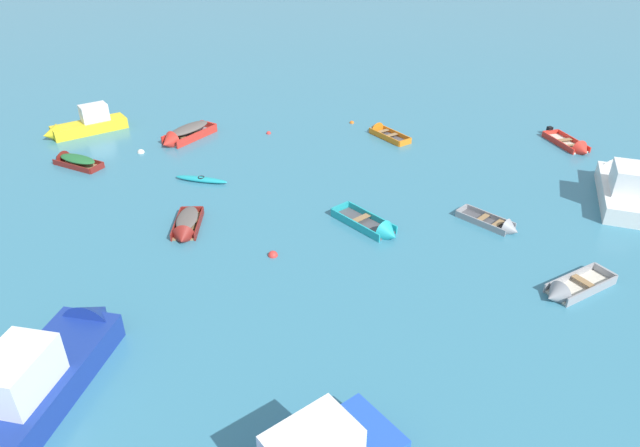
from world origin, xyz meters
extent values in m
cube|color=#99754C|center=(-14.78, 27.57, 0.04)|extent=(3.02, 1.99, 0.08)
cube|color=maroon|center=(-14.98, 27.07, 0.16)|extent=(2.79, 1.16, 0.33)
cube|color=maroon|center=(-14.58, 28.07, 0.16)|extent=(2.79, 1.16, 0.33)
cube|color=maroon|center=(-13.40, 27.02, 0.16)|extent=(0.49, 1.02, 0.33)
cone|color=maroon|center=(-16.22, 28.14, 0.18)|extent=(1.01, 1.21, 1.03)
cube|color=#937047|center=(-14.63, 27.51, 0.23)|extent=(0.64, 1.01, 0.03)
ellipsoid|color=#236633|center=(-14.78, 27.57, 0.44)|extent=(2.77, 1.85, 0.31)
cube|color=beige|center=(14.64, 33.67, 0.04)|extent=(2.13, 3.28, 0.09)
cube|color=red|center=(15.19, 33.88, 0.17)|extent=(1.22, 3.04, 0.34)
cube|color=red|center=(14.08, 33.46, 0.17)|extent=(1.22, 3.04, 0.34)
cube|color=red|center=(14.06, 35.18, 0.17)|extent=(1.13, 0.52, 0.34)
cone|color=red|center=(15.23, 32.10, 0.19)|extent=(1.32, 1.09, 1.13)
cube|color=#937047|center=(14.58, 33.83, 0.24)|extent=(1.11, 0.69, 0.03)
cube|color=#937047|center=(14.91, 32.95, 0.24)|extent=(1.11, 0.69, 0.03)
cube|color=black|center=(14.02, 35.30, 0.29)|extent=(0.39, 0.39, 0.48)
cube|color=beige|center=(10.97, 18.06, 0.05)|extent=(2.96, 2.53, 0.10)
cube|color=gray|center=(11.29, 17.62, 0.20)|extent=(2.51, 1.85, 0.41)
cube|color=gray|center=(10.65, 18.50, 0.20)|extent=(2.51, 1.85, 0.41)
cube|color=gray|center=(12.20, 18.95, 0.20)|extent=(0.71, 0.92, 0.41)
cone|color=gray|center=(9.69, 17.13, 0.22)|extent=(1.17, 1.25, 1.04)
cube|color=#937047|center=(11.10, 18.15, 0.28)|extent=(0.82, 0.97, 0.03)
ellipsoid|color=teal|center=(-7.02, 26.19, 0.14)|extent=(3.11, 0.96, 0.28)
torus|color=black|center=(-7.02, 26.19, 0.26)|extent=(0.43, 0.43, 0.06)
cube|color=#4C4C51|center=(3.48, 33.69, 0.05)|extent=(2.58, 2.79, 0.09)
cube|color=orange|center=(3.09, 33.36, 0.18)|extent=(1.98, 2.30, 0.36)
cube|color=orange|center=(3.87, 34.02, 0.18)|extent=(1.98, 2.30, 0.36)
cube|color=orange|center=(4.44, 32.56, 0.18)|extent=(0.83, 0.73, 0.36)
cone|color=orange|center=(2.48, 34.87, 0.20)|extent=(1.19, 1.16, 0.98)
cube|color=#937047|center=(3.58, 33.57, 0.26)|extent=(0.90, 0.83, 0.03)
cube|color=#937047|center=(3.02, 34.23, 0.26)|extent=(0.90, 0.83, 0.03)
cube|color=white|center=(15.32, 26.03, 0.44)|extent=(3.43, 6.21, 0.88)
cone|color=white|center=(16.05, 29.00, 0.48)|extent=(1.98, 1.56, 1.75)
cube|color=white|center=(15.18, 25.46, 1.54)|extent=(1.96, 2.41, 1.31)
cube|color=black|center=(15.41, 26.37, 1.80)|extent=(1.42, 0.51, 0.58)
cube|color=yellow|center=(-16.50, 32.85, 0.35)|extent=(4.51, 4.19, 0.71)
cone|color=yellow|center=(-18.35, 31.24, 0.39)|extent=(1.51, 1.54, 1.22)
cube|color=white|center=(-16.15, 33.16, 1.26)|extent=(1.96, 1.90, 1.10)
cube|color=black|center=(-16.72, 32.67, 1.48)|extent=(0.75, 0.84, 0.48)
cube|color=navy|center=(-7.76, 10.56, 0.48)|extent=(2.91, 6.56, 0.95)
cone|color=navy|center=(-7.42, 13.85, 0.52)|extent=(2.02, 1.46, 1.90)
cube|color=white|center=(-7.82, 9.93, 1.65)|extent=(1.86, 2.45, 1.40)
cube|color=black|center=(-7.72, 10.94, 1.93)|extent=(1.55, 0.35, 0.62)
cube|color=#99754C|center=(-6.32, 21.34, 0.04)|extent=(1.33, 2.67, 0.09)
cube|color=maroon|center=(-5.78, 21.41, 0.18)|extent=(0.40, 2.66, 0.35)
cube|color=maroon|center=(-6.86, 21.27, 0.18)|extent=(0.40, 2.66, 0.35)
cube|color=maroon|center=(-6.48, 22.67, 0.18)|extent=(1.07, 0.24, 0.35)
cone|color=maroon|center=(-6.14, 19.96, 0.19)|extent=(1.11, 0.74, 1.04)
cube|color=#937047|center=(-6.33, 21.48, 0.25)|extent=(1.00, 0.40, 0.03)
ellipsoid|color=#59514C|center=(-6.32, 21.34, 0.45)|extent=(1.26, 2.44, 0.28)
cube|color=gray|center=(-9.55, 32.50, 0.06)|extent=(2.75, 3.68, 0.13)
cube|color=red|center=(-8.96, 32.19, 0.26)|extent=(1.79, 3.27, 0.51)
cube|color=red|center=(-10.14, 32.82, 0.26)|extent=(1.79, 3.27, 0.51)
cube|color=red|center=(-8.69, 34.12, 0.26)|extent=(1.22, 0.74, 0.51)
cone|color=red|center=(-10.44, 30.82, 0.28)|extent=(1.53, 1.34, 1.28)
cube|color=#937047|center=(-9.46, 32.67, 0.36)|extent=(1.24, 0.90, 0.03)
cube|color=#937047|center=(-9.96, 31.73, 0.36)|extent=(1.24, 0.90, 0.03)
ellipsoid|color=#59514C|center=(-9.55, 32.50, 0.64)|extent=(2.56, 3.38, 0.38)
cube|color=#4C4C51|center=(7.96, 23.06, 0.04)|extent=(2.57, 2.36, 0.08)
cube|color=gray|center=(8.27, 23.43, 0.16)|extent=(2.12, 1.79, 0.33)
cube|color=gray|center=(7.65, 22.69, 0.16)|extent=(2.12, 1.79, 0.33)
cube|color=gray|center=(6.92, 23.93, 0.16)|extent=(0.68, 0.79, 0.33)
cone|color=gray|center=(9.04, 22.16, 0.18)|extent=(1.07, 1.11, 0.93)
cube|color=#937047|center=(7.85, 23.15, 0.23)|extent=(0.77, 0.84, 0.03)
cube|color=#937047|center=(8.46, 22.65, 0.23)|extent=(0.77, 0.84, 0.03)
cube|color=#4C4C51|center=(2.06, 22.33, 0.05)|extent=(3.05, 2.98, 0.10)
cube|color=teal|center=(2.47, 22.75, 0.20)|extent=(2.45, 2.33, 0.40)
cube|color=teal|center=(1.66, 21.90, 0.20)|extent=(2.45, 2.33, 0.40)
cube|color=teal|center=(0.86, 23.47, 0.20)|extent=(0.88, 0.91, 0.40)
cone|color=teal|center=(3.31, 21.14, 0.22)|extent=(1.32, 1.34, 1.12)
cube|color=#937047|center=(1.94, 22.45, 0.28)|extent=(0.97, 1.00, 0.03)
sphere|color=silver|center=(-11.85, 29.79, 0.00)|extent=(0.43, 0.43, 0.43)
sphere|color=red|center=(-1.84, 19.24, 0.00)|extent=(0.44, 0.44, 0.44)
sphere|color=red|center=(-4.55, 33.70, 0.00)|extent=(0.32, 0.32, 0.32)
sphere|color=orange|center=(0.89, 36.22, 0.00)|extent=(0.32, 0.32, 0.32)
camera|label=1|loc=(2.19, -1.24, 13.85)|focal=31.64mm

